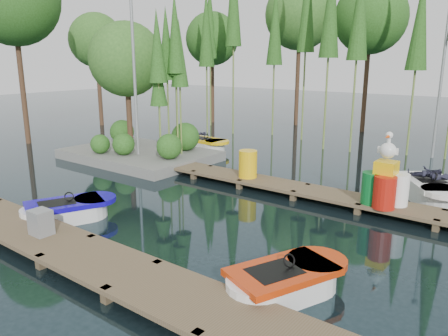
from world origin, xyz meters
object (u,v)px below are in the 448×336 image
Objects in this scene: boat_blue at (67,211)px; yellow_barrel at (248,164)px; boat_yellow_far at (205,144)px; drum_cluster at (385,184)px; island at (137,84)px; utility_cabinet at (41,222)px; boat_red at (285,282)px.

yellow_barrel is at bearing 93.73° from boat_blue.
boat_yellow_far is at bearing 131.21° from boat_blue.
drum_cluster reaches higher than yellow_barrel.
island reaches higher than drum_cluster.
boat_blue is at bearing 128.12° from utility_cabinet.
drum_cluster reaches higher than utility_cabinet.
boat_red is 1.35× the size of drum_cluster.
boat_yellow_far reaches higher than boat_blue.
boat_red is (6.57, 0.20, 0.00)m from boat_blue.
drum_cluster reaches higher than boat_red.
utility_cabinet is 0.63× the size of yellow_barrel.
boat_red is at bearing 25.13° from boat_blue.
boat_yellow_far is at bearing 67.74° from island.
boat_blue is 1.74m from utility_cabinet.
yellow_barrel is (-4.55, 5.46, 0.52)m from boat_red.
boat_red is (10.84, -6.25, -2.94)m from island.
boat_yellow_far is (-3.04, 9.46, 0.02)m from boat_blue.
boat_blue is 1.34× the size of drum_cluster.
boat_blue is 8.66m from drum_cluster.
utility_cabinet reaches higher than boat_blue.
island reaches higher than boat_blue.
boat_red is 1.08× the size of boat_yellow_far.
yellow_barrel is at bearing 82.12° from utility_cabinet.
yellow_barrel is (5.06, -3.80, 0.50)m from boat_yellow_far.
drum_cluster is (4.64, -0.15, 0.14)m from yellow_barrel.
boat_blue is at bearing -109.65° from yellow_barrel.
utility_cabinet is (4.09, -10.80, 0.33)m from boat_yellow_far.
yellow_barrel reaches higher than utility_cabinet.
yellow_barrel is (6.29, -0.79, -2.42)m from island.
island is 7.27× the size of yellow_barrel.
island is at bearing -89.47° from boat_yellow_far.
drum_cluster is at bearing 111.63° from boat_red.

